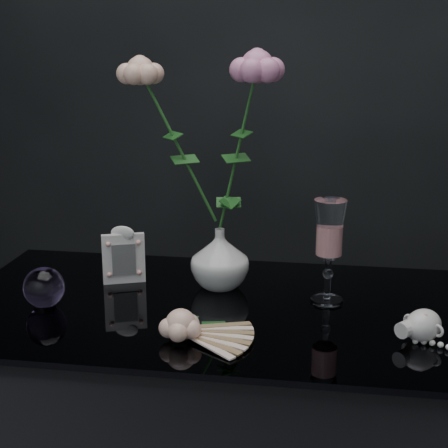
% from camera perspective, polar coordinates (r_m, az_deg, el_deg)
% --- Properties ---
extents(vase, '(0.16, 0.16, 0.13)m').
position_cam_1_polar(vase, '(1.45, -0.35, -2.88)').
color(vase, silver).
rests_on(vase, table).
extents(wine_glass, '(0.08, 0.08, 0.21)m').
position_cam_1_polar(wine_glass, '(1.37, 8.70, -2.30)').
color(wine_glass, white).
rests_on(wine_glass, table).
extents(picture_frame, '(0.11, 0.10, 0.13)m').
position_cam_1_polar(picture_frame, '(1.49, -8.36, -2.52)').
color(picture_frame, silver).
rests_on(picture_frame, table).
extents(paperweight, '(0.09, 0.09, 0.08)m').
position_cam_1_polar(paperweight, '(1.40, -14.74, -5.12)').
color(paperweight, '#B288DE').
rests_on(paperweight, table).
extents(paper_fan, '(0.28, 0.24, 0.03)m').
position_cam_1_polar(paper_fan, '(1.23, -3.27, -8.87)').
color(paper_fan, '#F9ECC7').
rests_on(paper_fan, table).
extents(loose_rose, '(0.17, 0.20, 0.06)m').
position_cam_1_polar(loose_rose, '(1.22, -3.63, -8.34)').
color(loose_rose, '#FFBDA4').
rests_on(loose_rose, table).
extents(pearl_jar, '(0.29, 0.29, 0.06)m').
position_cam_1_polar(pearl_jar, '(1.27, 16.23, -7.99)').
color(pearl_jar, silver).
rests_on(pearl_jar, table).
extents(roses, '(0.31, 0.12, 0.42)m').
position_cam_1_polar(roses, '(1.40, -1.45, 7.75)').
color(roses, '#F6B69B').
rests_on(roses, vase).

